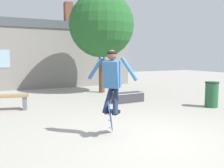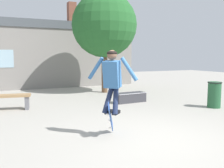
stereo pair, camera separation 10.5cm
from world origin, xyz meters
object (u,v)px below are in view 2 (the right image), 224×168
(tree_right, at_px, (104,25))
(skater, at_px, (112,77))
(park_bench, at_px, (6,99))
(trash_bin, at_px, (214,94))
(skateboard_flipping, at_px, (111,117))
(skate_ledge, at_px, (130,97))

(tree_right, relative_size, skater, 3.47)
(tree_right, bearing_deg, park_bench, -153.12)
(skater, bearing_deg, trash_bin, -24.94)
(tree_right, xyz_separation_m, trash_bin, (1.93, -4.93, -2.76))
(tree_right, height_order, skateboard_flipping, tree_right)
(skate_ledge, relative_size, skateboard_flipping, 1.62)
(tree_right, relative_size, trash_bin, 5.37)
(trash_bin, bearing_deg, skater, -163.70)
(tree_right, xyz_separation_m, skate_ledge, (-0.18, -2.82, -3.04))
(skate_ledge, xyz_separation_m, trash_bin, (2.11, -2.11, 0.28))
(skater, distance_m, skateboard_flipping, 0.91)
(skate_ledge, xyz_separation_m, skater, (-2.41, -3.44, 1.14))
(skater, bearing_deg, tree_right, 26.27)
(skater, height_order, skateboard_flipping, skater)
(skateboard_flipping, bearing_deg, skater, -150.27)
(park_bench, height_order, skater, skater)
(trash_bin, relative_size, skater, 0.65)
(skate_ledge, distance_m, trash_bin, 3.00)
(tree_right, xyz_separation_m, skateboard_flipping, (-2.58, -6.16, -2.81))
(skate_ledge, bearing_deg, skater, -128.09)
(skater, xyz_separation_m, skateboard_flipping, (0.01, 0.09, -0.91))
(trash_bin, height_order, skater, skater)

